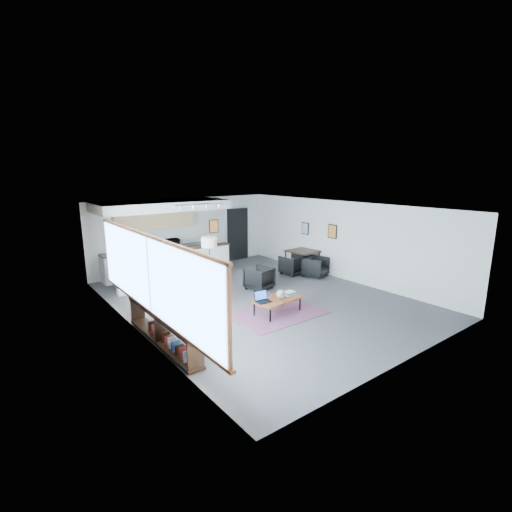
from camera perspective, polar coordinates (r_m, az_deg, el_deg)
room at (r=10.23m, az=0.39°, el=0.27°), size 7.02×9.02×2.62m
window at (r=7.77m, az=-16.05°, el=-3.14°), size 0.10×5.95×1.66m
console at (r=8.07m, az=-14.06°, el=-10.93°), size 0.35×3.00×0.80m
kitchenette at (r=12.79m, az=-14.18°, el=2.77°), size 4.20×1.96×2.60m
doorway at (r=15.11m, az=-2.94°, el=3.49°), size 1.10×0.12×2.15m
track_light at (r=11.55m, az=-8.70°, el=7.74°), size 1.60×0.07×0.15m
wall_art_lower at (r=12.82m, az=11.68°, el=3.71°), size 0.03×0.38×0.48m
wall_art_upper at (r=13.71m, az=7.58°, el=4.23°), size 0.03×0.34×0.44m
kilim_rug at (r=9.57m, az=3.31°, el=-8.76°), size 2.35×1.61×0.01m
coffee_table at (r=9.44m, az=3.34°, el=-6.75°), size 1.27×0.79×0.39m
laptop at (r=9.21m, az=0.93°, el=-6.54°), size 0.38×0.32×0.26m
ceramic_pot at (r=9.40m, az=3.81°, el=-5.89°), size 0.23×0.23×0.23m
book_stack at (r=9.73m, az=5.12°, el=-5.72°), size 0.34×0.29×0.10m
coaster at (r=9.37m, az=5.16°, el=-6.72°), size 0.11×0.11×0.01m
armchair_left at (r=10.20m, az=-8.79°, el=-5.20°), size 0.86×0.82×0.79m
armchair_right at (r=11.36m, az=0.44°, el=-3.25°), size 0.89×0.85×0.75m
floor_lamp at (r=11.10m, az=-7.22°, el=1.85°), size 0.48×0.48×1.64m
dining_table at (r=13.26m, az=7.16°, el=0.56°), size 0.99×0.99×0.80m
dining_chair_near at (r=12.90m, az=9.17°, el=-1.73°), size 0.77×0.74×0.64m
dining_chair_far at (r=13.07m, az=5.60°, el=-1.44°), size 0.66×0.63×0.63m
microwave at (r=13.43m, az=-12.91°, el=2.11°), size 0.52×0.30×0.34m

